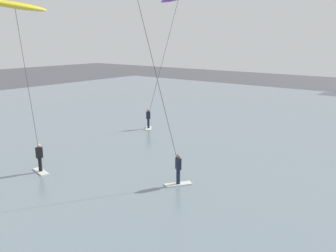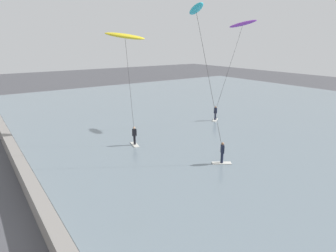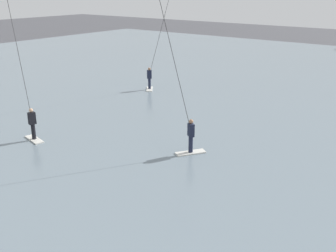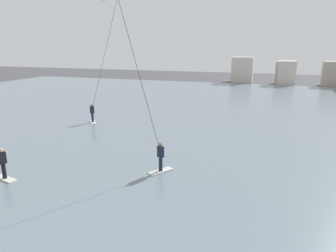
{
  "view_description": "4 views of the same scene",
  "coord_description": "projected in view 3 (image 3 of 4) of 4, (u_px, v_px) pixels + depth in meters",
  "views": [
    {
      "loc": [
        9.95,
        2.74,
        7.41
      ],
      "look_at": [
        -0.3,
        15.65,
        3.47
      ],
      "focal_mm": 39.13,
      "sensor_mm": 36.0,
      "label": 1
    },
    {
      "loc": [
        13.41,
        2.3,
        8.73
      ],
      "look_at": [
        -1.37,
        12.57,
        3.49
      ],
      "focal_mm": 31.12,
      "sensor_mm": 36.0,
      "label": 2
    },
    {
      "loc": [
        8.85,
        2.72,
        7.38
      ],
      "look_at": [
        1.62,
        12.23,
        3.18
      ],
      "focal_mm": 42.71,
      "sensor_mm": 36.0,
      "label": 3
    },
    {
      "loc": [
        4.44,
        2.83,
        6.66
      ],
      "look_at": [
        1.67,
        11.25,
        4.27
      ],
      "focal_mm": 32.04,
      "sensor_mm": 36.0,
      "label": 4
    }
  ],
  "objects": [
    {
      "name": "water_bay",
      "position": [
        309.0,
        93.0,
        28.83
      ],
      "size": [
        84.0,
        52.0,
        0.1
      ],
      "primitive_type": "cube",
      "color": "slate",
      "rests_on": "ground"
    }
  ]
}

